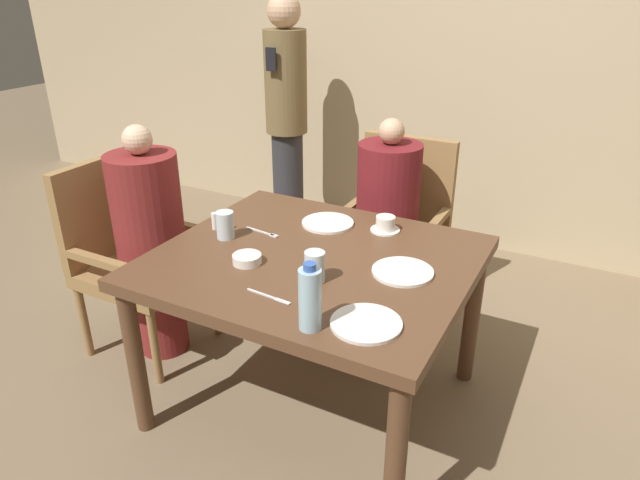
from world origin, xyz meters
name	(u,v)px	position (x,y,z in m)	size (l,w,h in m)	color
ground_plane	(314,400)	(0.00, 0.00, 0.00)	(16.00, 16.00, 0.00)	#7A664C
wall_back	(465,32)	(0.00, 1.98, 1.40)	(8.00, 0.06, 2.80)	tan
dining_table	(314,275)	(0.00, 0.00, 0.64)	(1.22, 1.07, 0.72)	brown
chair_left_side	(131,250)	(-1.01, 0.00, 0.51)	(0.52, 0.52, 0.95)	olive
diner_in_left_chair	(151,242)	(-0.87, 0.00, 0.59)	(0.32, 0.32, 1.15)	maroon
chair_far_side	(396,221)	(0.00, 0.94, 0.51)	(0.52, 0.52, 0.95)	olive
diner_in_far_chair	(387,221)	(0.00, 0.79, 0.57)	(0.32, 0.32, 1.11)	maroon
standing_host	(287,115)	(-1.00, 1.48, 0.88)	(0.28, 0.31, 1.63)	#2D2D33
plate_main_left	(403,272)	(0.36, 0.04, 0.73)	(0.23, 0.23, 0.01)	white
plate_main_right	(366,323)	(0.38, -0.35, 0.73)	(0.23, 0.23, 0.01)	white
plate_dessert_center	(328,223)	(-0.10, 0.31, 0.73)	(0.23, 0.23, 0.01)	white
teacup_with_saucer	(385,225)	(0.16, 0.36, 0.75)	(0.13, 0.13, 0.07)	white
bowl_small	(247,259)	(-0.20, -0.17, 0.74)	(0.11, 0.11, 0.04)	white
water_bottle	(310,298)	(0.23, -0.44, 0.83)	(0.07, 0.07, 0.23)	#A3C6DB
glass_tall_near	(225,225)	(-0.41, -0.02, 0.78)	(0.08, 0.08, 0.12)	silver
glass_tall_mid	(315,267)	(0.10, -0.17, 0.78)	(0.08, 0.08, 0.12)	silver
salt_shaker	(215,221)	(-0.51, 0.03, 0.76)	(0.03, 0.03, 0.07)	white
pepper_shaker	(222,223)	(-0.47, 0.03, 0.76)	(0.03, 0.03, 0.07)	#4C3D2D
fork_beside_plate	(265,233)	(-0.29, 0.10, 0.72)	(0.17, 0.04, 0.00)	silver
knife_beside_plate	(271,297)	(0.02, -0.35, 0.72)	(0.18, 0.03, 0.00)	silver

